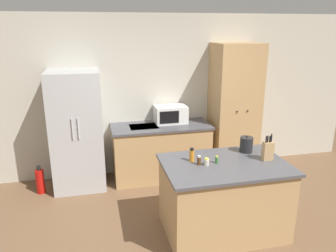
{
  "coord_description": "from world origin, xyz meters",
  "views": [
    {
      "loc": [
        -0.99,
        -2.9,
        2.4
      ],
      "look_at": [
        0.02,
        1.4,
        1.05
      ],
      "focal_mm": 35.0,
      "sensor_mm": 36.0,
      "label": 1
    }
  ],
  "objects": [
    {
      "name": "back_counter",
      "position": [
        0.04,
        1.98,
        0.45
      ],
      "size": [
        1.58,
        0.68,
        0.89
      ],
      "color": "tan",
      "rests_on": "ground_plane"
    },
    {
      "name": "kitchen_island",
      "position": [
        0.45,
        0.34,
        0.45
      ],
      "size": [
        1.44,
        0.97,
        0.89
      ],
      "color": "tan",
      "rests_on": "ground_plane"
    },
    {
      "name": "spice_bottle_short_red",
      "position": [
        0.35,
        0.37,
        0.93
      ],
      "size": [
        0.04,
        0.04,
        0.09
      ],
      "color": "#337033",
      "rests_on": "kitchen_island"
    },
    {
      "name": "pantry_cabinet",
      "position": [
        1.29,
        2.0,
        1.08
      ],
      "size": [
        0.73,
        0.62,
        2.15
      ],
      "color": "tan",
      "rests_on": "ground_plane"
    },
    {
      "name": "wall_back",
      "position": [
        0.0,
        2.33,
        1.3
      ],
      "size": [
        7.2,
        0.06,
        2.6
      ],
      "color": "beige",
      "rests_on": "ground_plane"
    },
    {
      "name": "microwave",
      "position": [
        0.22,
        2.1,
        1.03
      ],
      "size": [
        0.51,
        0.36,
        0.28
      ],
      "color": "white",
      "rests_on": "back_counter"
    },
    {
      "name": "spice_bottle_tall_dark",
      "position": [
        0.09,
        0.49,
        0.96
      ],
      "size": [
        0.06,
        0.06,
        0.16
      ],
      "color": "orange",
      "rests_on": "kitchen_island"
    },
    {
      "name": "knife_block",
      "position": [
        0.97,
        0.32,
        1.0
      ],
      "size": [
        0.12,
        0.08,
        0.32
      ],
      "color": "tan",
      "rests_on": "kitchen_island"
    },
    {
      "name": "fire_extinguisher",
      "position": [
        -1.84,
        1.84,
        0.19
      ],
      "size": [
        0.12,
        0.12,
        0.43
      ],
      "color": "red",
      "rests_on": "ground_plane"
    },
    {
      "name": "kettle",
      "position": [
        0.84,
        0.62,
        0.98
      ],
      "size": [
        0.16,
        0.16,
        0.22
      ],
      "color": "#232326",
      "rests_on": "kitchen_island"
    },
    {
      "name": "refrigerator",
      "position": [
        -1.26,
        1.96,
        0.9
      ],
      "size": [
        0.75,
        0.7,
        1.79
      ],
      "color": "#B7BABC",
      "rests_on": "ground_plane"
    },
    {
      "name": "spice_bottle_green_herb",
      "position": [
        0.14,
        0.37,
        0.94
      ],
      "size": [
        0.04,
        0.04,
        0.11
      ],
      "color": "#563319",
      "rests_on": "kitchen_island"
    },
    {
      "name": "spice_bottle_amber_oil",
      "position": [
        0.21,
        0.34,
        0.93
      ],
      "size": [
        0.06,
        0.06,
        0.09
      ],
      "color": "beige",
      "rests_on": "kitchen_island"
    }
  ]
}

